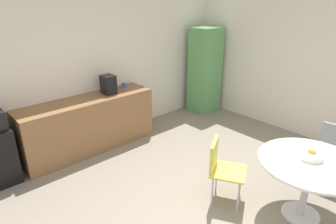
{
  "coord_description": "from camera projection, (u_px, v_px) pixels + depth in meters",
  "views": [
    {
      "loc": [
        -2.24,
        -1.54,
        2.48
      ],
      "look_at": [
        0.27,
        1.24,
        0.95
      ],
      "focal_mm": 30.87,
      "sensor_mm": 36.0,
      "label": 1
    }
  ],
  "objects": [
    {
      "name": "fruit_bowl",
      "position": [
        311.0,
        155.0,
        3.26
      ],
      "size": [
        0.27,
        0.27,
        0.11
      ],
      "color": "silver",
      "rests_on": "round_table"
    },
    {
      "name": "chair_yellow",
      "position": [
        221.0,
        164.0,
        3.59
      ],
      "size": [
        0.57,
        0.57,
        0.83
      ],
      "color": "silver",
      "rests_on": "ground_plane"
    },
    {
      "name": "ground_plane",
      "position": [
        222.0,
        222.0,
        3.39
      ],
      "size": [
        6.0,
        6.0,
        0.0
      ],
      "primitive_type": "plane",
      "color": "gray"
    },
    {
      "name": "wall_back",
      "position": [
        88.0,
        69.0,
        4.96
      ],
      "size": [
        6.0,
        0.1,
        2.6
      ],
      "primitive_type": "cube",
      "color": "silver",
      "rests_on": "ground_plane"
    },
    {
      "name": "chair_gray",
      "position": [
        332.0,
        147.0,
        3.98
      ],
      "size": [
        0.46,
        0.46,
        0.83
      ],
      "color": "silver",
      "rests_on": "ground_plane"
    },
    {
      "name": "mug_white",
      "position": [
        124.0,
        85.0,
        5.25
      ],
      "size": [
        0.13,
        0.08,
        0.09
      ],
      "color": "#3F66BF",
      "rests_on": "counter_block"
    },
    {
      "name": "counter_block",
      "position": [
        89.0,
        124.0,
        4.88
      ],
      "size": [
        2.25,
        0.6,
        0.9
      ],
      "primitive_type": "cube",
      "color": "brown",
      "rests_on": "ground_plane"
    },
    {
      "name": "locker_cabinet",
      "position": [
        205.0,
        71.0,
        6.37
      ],
      "size": [
        0.6,
        0.5,
        1.85
      ],
      "primitive_type": "cube",
      "color": "#599959",
      "rests_on": "ground_plane"
    },
    {
      "name": "coffee_maker",
      "position": [
        108.0,
        84.0,
        4.92
      ],
      "size": [
        0.2,
        0.24,
        0.32
      ],
      "primitive_type": "cube",
      "color": "black",
      "rests_on": "counter_block"
    },
    {
      "name": "round_table",
      "position": [
        309.0,
        171.0,
        3.26
      ],
      "size": [
        1.15,
        1.15,
        0.76
      ],
      "color": "silver",
      "rests_on": "ground_plane"
    }
  ]
}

